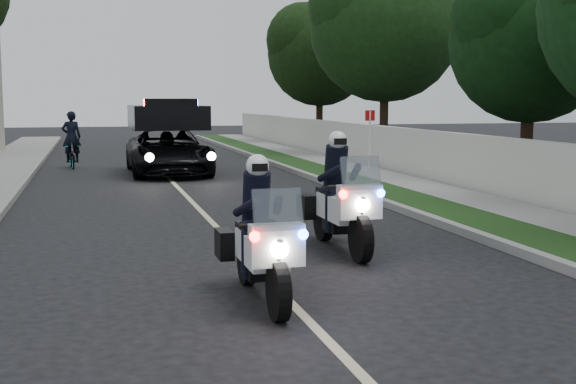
{
  "coord_description": "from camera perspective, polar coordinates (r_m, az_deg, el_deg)",
  "views": [
    {
      "loc": [
        -2.21,
        -7.1,
        2.39
      ],
      "look_at": [
        0.62,
        3.85,
        1.0
      ],
      "focal_mm": 47.34,
      "sensor_mm": 36.0,
      "label": 1
    }
  ],
  "objects": [
    {
      "name": "ground",
      "position": [
        7.81,
        2.72,
        -10.83
      ],
      "size": [
        120.0,
        120.0,
        0.0
      ],
      "primitive_type": "plane",
      "color": "black",
      "rests_on": "ground"
    },
    {
      "name": "curb_right",
      "position": [
        18.37,
        5.73,
        -0.26
      ],
      "size": [
        0.2,
        60.0,
        0.15
      ],
      "primitive_type": "cube",
      "color": "gray",
      "rests_on": "ground"
    },
    {
      "name": "grass_verge",
      "position": [
        18.62,
        7.75,
        -0.18
      ],
      "size": [
        1.2,
        60.0,
        0.16
      ],
      "primitive_type": "cube",
      "color": "#193814",
      "rests_on": "ground"
    },
    {
      "name": "sidewalk_right",
      "position": [
        19.15,
        11.36,
        -0.05
      ],
      "size": [
        1.4,
        60.0,
        0.16
      ],
      "primitive_type": "cube",
      "color": "gray",
      "rests_on": "ground"
    },
    {
      "name": "property_wall",
      "position": [
        19.53,
        14.05,
        1.99
      ],
      "size": [
        0.22,
        60.0,
        1.5
      ],
      "primitive_type": "cube",
      "color": "beige",
      "rests_on": "ground"
    },
    {
      "name": "curb_left",
      "position": [
        17.36,
        -20.6,
        -1.1
      ],
      "size": [
        0.2,
        60.0,
        0.15
      ],
      "primitive_type": "cube",
      "color": "gray",
      "rests_on": "ground"
    },
    {
      "name": "lane_marking",
      "position": [
        17.4,
        -7.05,
        -0.92
      ],
      "size": [
        0.12,
        50.0,
        0.01
      ],
      "primitive_type": "cube",
      "color": "#BFB78C",
      "rests_on": "ground"
    },
    {
      "name": "police_moto_left",
      "position": [
        9.16,
        -2.06,
        -8.13
      ],
      "size": [
        0.73,
        2.06,
        1.75
      ],
      "primitive_type": null,
      "rotation": [
        0.0,
        0.0,
        0.0
      ],
      "color": "silver",
      "rests_on": "ground"
    },
    {
      "name": "police_moto_right",
      "position": [
        12.1,
        3.92,
        -4.39
      ],
      "size": [
        0.79,
        2.23,
        1.9
      ],
      "primitive_type": null,
      "rotation": [
        0.0,
        0.0,
        0.0
      ],
      "color": "silver",
      "rests_on": "ground"
    },
    {
      "name": "police_suv",
      "position": [
        24.52,
        -8.94,
        1.34
      ],
      "size": [
        2.48,
        5.29,
        2.57
      ],
      "primitive_type": "imported",
      "rotation": [
        0.0,
        0.0,
        0.01
      ],
      "color": "black",
      "rests_on": "ground"
    },
    {
      "name": "bicycle",
      "position": [
        27.33,
        -15.88,
        1.74
      ],
      "size": [
        0.68,
        1.56,
        0.79
      ],
      "primitive_type": "imported",
      "rotation": [
        0.0,
        0.0,
        0.1
      ],
      "color": "black",
      "rests_on": "ground"
    },
    {
      "name": "cyclist",
      "position": [
        27.33,
        -15.88,
        1.74
      ],
      "size": [
        0.66,
        0.46,
        1.77
      ],
      "primitive_type": "imported",
      "rotation": [
        0.0,
        0.0,
        3.2
      ],
      "color": "black",
      "rests_on": "ground"
    },
    {
      "name": "sign_post",
      "position": [
        23.42,
        6.12,
        1.12
      ],
      "size": [
        0.36,
        0.36,
        2.11
      ],
      "primitive_type": null,
      "rotation": [
        0.0,
        0.0,
        0.1
      ],
      "color": "#A8190C",
      "rests_on": "ground"
    },
    {
      "name": "tree_right_c",
      "position": [
        23.28,
        17.37,
        0.81
      ],
      "size": [
        6.0,
        6.0,
        7.81
      ],
      "primitive_type": null,
      "rotation": [
        0.0,
        0.0,
        0.35
      ],
      "color": "black",
      "rests_on": "ground"
    },
    {
      "name": "tree_right_d",
      "position": [
        31.99,
        7.17,
        2.68
      ],
      "size": [
        8.07,
        8.07,
        10.38
      ],
      "primitive_type": null,
      "rotation": [
        0.0,
        0.0,
        -0.37
      ],
      "color": "#173612",
      "rests_on": "ground"
    },
    {
      "name": "tree_right_e",
      "position": [
        40.74,
        2.36,
        3.66
      ],
      "size": [
        5.76,
        5.76,
        9.22
      ],
      "primitive_type": null,
      "rotation": [
        0.0,
        0.0,
        -0.04
      ],
      "color": "black",
      "rests_on": "ground"
    }
  ]
}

